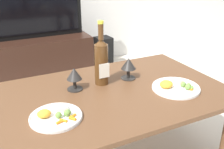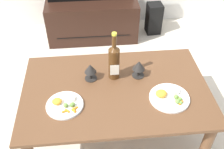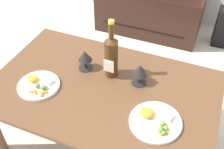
{
  "view_description": "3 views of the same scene",
  "coord_description": "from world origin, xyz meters",
  "px_view_note": "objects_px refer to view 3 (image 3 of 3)",
  "views": [
    {
      "loc": [
        -0.58,
        -1.18,
        1.14
      ],
      "look_at": [
        0.04,
        0.07,
        0.55
      ],
      "focal_mm": 42.61,
      "sensor_mm": 36.0,
      "label": 1
    },
    {
      "loc": [
        -0.15,
        -1.31,
        1.77
      ],
      "look_at": [
        -0.02,
        0.07,
        0.54
      ],
      "focal_mm": 42.72,
      "sensor_mm": 36.0,
      "label": 2
    },
    {
      "loc": [
        0.47,
        -1.02,
        1.6
      ],
      "look_at": [
        0.04,
        0.04,
        0.56
      ],
      "focal_mm": 44.43,
      "sensor_mm": 36.0,
      "label": 3
    }
  ],
  "objects_px": {
    "dining_table": "(103,96)",
    "floor_speaker": "(224,27)",
    "dinner_plate_left": "(39,85)",
    "goblet_right": "(140,71)",
    "goblet_left": "(85,57)",
    "dinner_plate_right": "(155,121)",
    "wine_bottle": "(112,55)",
    "tv_stand": "(150,9)"
  },
  "relations": [
    {
      "from": "floor_speaker",
      "to": "goblet_left",
      "type": "xyz_separation_m",
      "value": [
        -0.78,
        -1.31,
        0.38
      ]
    },
    {
      "from": "goblet_right",
      "to": "tv_stand",
      "type": "bearing_deg",
      "value": 102.61
    },
    {
      "from": "dining_table",
      "to": "wine_bottle",
      "type": "distance_m",
      "value": 0.25
    },
    {
      "from": "goblet_right",
      "to": "dinner_plate_left",
      "type": "xyz_separation_m",
      "value": [
        -0.52,
        -0.25,
        -0.08
      ]
    },
    {
      "from": "dinner_plate_left",
      "to": "goblet_right",
      "type": "bearing_deg",
      "value": 25.34
    },
    {
      "from": "goblet_left",
      "to": "dinner_plate_left",
      "type": "relative_size",
      "value": 0.54
    },
    {
      "from": "dining_table",
      "to": "wine_bottle",
      "type": "xyz_separation_m",
      "value": [
        0.0,
        0.13,
        0.22
      ]
    },
    {
      "from": "goblet_left",
      "to": "goblet_right",
      "type": "bearing_deg",
      "value": 0.0
    },
    {
      "from": "floor_speaker",
      "to": "dinner_plate_left",
      "type": "relative_size",
      "value": 1.49
    },
    {
      "from": "dinner_plate_left",
      "to": "dinner_plate_right",
      "type": "xyz_separation_m",
      "value": [
        0.69,
        0.0,
        0.0
      ]
    },
    {
      "from": "dinner_plate_left",
      "to": "goblet_left",
      "type": "bearing_deg",
      "value": 54.26
    },
    {
      "from": "tv_stand",
      "to": "goblet_right",
      "type": "distance_m",
      "value": 1.38
    },
    {
      "from": "floor_speaker",
      "to": "wine_bottle",
      "type": "xyz_separation_m",
      "value": [
        -0.61,
        -1.31,
        0.44
      ]
    },
    {
      "from": "tv_stand",
      "to": "wine_bottle",
      "type": "relative_size",
      "value": 2.71
    },
    {
      "from": "dinner_plate_right",
      "to": "goblet_left",
      "type": "bearing_deg",
      "value": 154.21
    },
    {
      "from": "dining_table",
      "to": "goblet_left",
      "type": "bearing_deg",
      "value": 144.66
    },
    {
      "from": "floor_speaker",
      "to": "dinner_plate_left",
      "type": "distance_m",
      "value": 1.86
    },
    {
      "from": "dining_table",
      "to": "dinner_plate_right",
      "type": "bearing_deg",
      "value": -20.45
    },
    {
      "from": "floor_speaker",
      "to": "goblet_right",
      "type": "distance_m",
      "value": 1.44
    },
    {
      "from": "tv_stand",
      "to": "dinner_plate_right",
      "type": "height_order",
      "value": "dinner_plate_right"
    },
    {
      "from": "floor_speaker",
      "to": "dining_table",
      "type": "bearing_deg",
      "value": -116.52
    },
    {
      "from": "dining_table",
      "to": "wine_bottle",
      "type": "height_order",
      "value": "wine_bottle"
    },
    {
      "from": "floor_speaker",
      "to": "dinner_plate_left",
      "type": "xyz_separation_m",
      "value": [
        -0.95,
        -1.56,
        0.31
      ]
    },
    {
      "from": "floor_speaker",
      "to": "wine_bottle",
      "type": "bearing_deg",
      "value": -118.3
    },
    {
      "from": "dining_table",
      "to": "dinner_plate_right",
      "type": "distance_m",
      "value": 0.38
    },
    {
      "from": "goblet_right",
      "to": "wine_bottle",
      "type": "bearing_deg",
      "value": 177.78
    },
    {
      "from": "goblet_left",
      "to": "dinner_plate_left",
      "type": "bearing_deg",
      "value": -125.74
    },
    {
      "from": "goblet_left",
      "to": "dinner_plate_right",
      "type": "height_order",
      "value": "goblet_left"
    },
    {
      "from": "tv_stand",
      "to": "dinner_plate_left",
      "type": "bearing_deg",
      "value": -98.34
    },
    {
      "from": "wine_bottle",
      "to": "goblet_right",
      "type": "height_order",
      "value": "wine_bottle"
    },
    {
      "from": "goblet_right",
      "to": "dinner_plate_left",
      "type": "relative_size",
      "value": 0.54
    },
    {
      "from": "floor_speaker",
      "to": "dinner_plate_right",
      "type": "relative_size",
      "value": 1.35
    },
    {
      "from": "goblet_left",
      "to": "goblet_right",
      "type": "relative_size",
      "value": 0.98
    },
    {
      "from": "dinner_plate_right",
      "to": "dining_table",
      "type": "bearing_deg",
      "value": 159.55
    },
    {
      "from": "tv_stand",
      "to": "dining_table",
      "type": "bearing_deg",
      "value": -85.32
    },
    {
      "from": "dining_table",
      "to": "floor_speaker",
      "type": "bearing_deg",
      "value": 66.96
    },
    {
      "from": "tv_stand",
      "to": "wine_bottle",
      "type": "height_order",
      "value": "wine_bottle"
    },
    {
      "from": "goblet_right",
      "to": "dinner_plate_right",
      "type": "relative_size",
      "value": 0.49
    },
    {
      "from": "dining_table",
      "to": "goblet_left",
      "type": "height_order",
      "value": "goblet_left"
    },
    {
      "from": "goblet_right",
      "to": "floor_speaker",
      "type": "bearing_deg",
      "value": 71.75
    },
    {
      "from": "dinner_plate_left",
      "to": "dinner_plate_right",
      "type": "distance_m",
      "value": 0.69
    },
    {
      "from": "floor_speaker",
      "to": "wine_bottle",
      "type": "relative_size",
      "value": 0.98
    }
  ]
}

